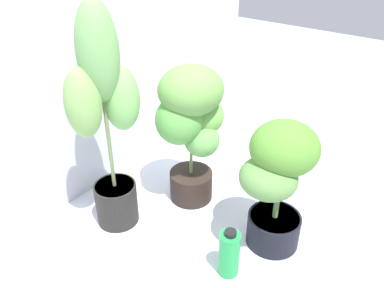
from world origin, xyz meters
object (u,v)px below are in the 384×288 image
Objects in this scene: potted_plant_back_right at (191,121)px; potted_plant_back_center at (106,116)px; potted_plant_front_right at (277,178)px; nutrient_bottle at (229,253)px.

potted_plant_back_center reaches higher than potted_plant_back_right.
nutrient_bottle is (-0.25, 0.07, -0.27)m from potted_plant_front_right.
potted_plant_front_right is 2.69× the size of nutrient_bottle.
potted_plant_back_right is 0.64m from nutrient_bottle.
potted_plant_back_center is at bearing 113.53° from potted_plant_front_right.
potted_plant_back_center is (-0.36, 0.19, 0.12)m from potted_plant_back_right.
nutrient_bottle is at bearing 165.58° from potted_plant_front_right.
potted_plant_front_right reaches higher than nutrient_bottle.
nutrient_bottle is at bearing -85.90° from potted_plant_back_center.
potted_plant_back_right is 0.69× the size of potted_plant_back_center.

